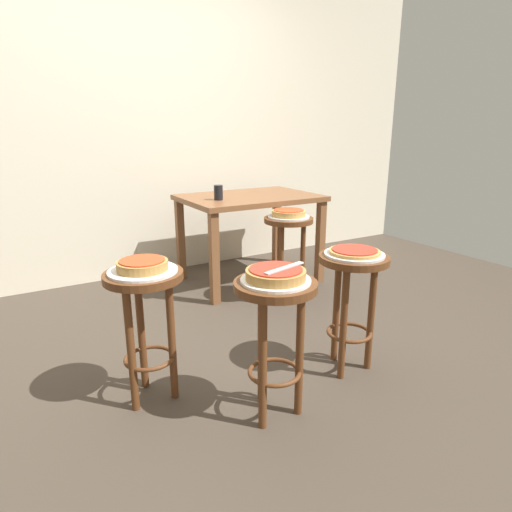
% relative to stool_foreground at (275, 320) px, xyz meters
% --- Properties ---
extents(ground_plane, '(6.00, 6.00, 0.00)m').
position_rel_stool_foreground_xyz_m(ground_plane, '(0.09, 0.67, -0.46)').
color(ground_plane, '#42382D').
extents(back_wall, '(6.00, 0.10, 3.00)m').
position_rel_stool_foreground_xyz_m(back_wall, '(0.09, 2.32, 1.04)').
color(back_wall, beige).
rests_on(back_wall, ground_plane).
extents(stool_foreground, '(0.35, 0.35, 0.63)m').
position_rel_stool_foreground_xyz_m(stool_foreground, '(0.00, 0.00, 0.00)').
color(stool_foreground, '#5B3319').
rests_on(stool_foreground, ground_plane).
extents(serving_plate_foreground, '(0.29, 0.29, 0.01)m').
position_rel_stool_foreground_xyz_m(serving_plate_foreground, '(0.00, 0.00, 0.18)').
color(serving_plate_foreground, white).
rests_on(serving_plate_foreground, stool_foreground).
extents(pizza_foreground, '(0.25, 0.25, 0.05)m').
position_rel_stool_foreground_xyz_m(pizza_foreground, '(0.00, 0.00, 0.21)').
color(pizza_foreground, '#B78442').
rests_on(pizza_foreground, serving_plate_foreground).
extents(stool_middle, '(0.35, 0.35, 0.63)m').
position_rel_stool_foreground_xyz_m(stool_middle, '(0.55, 0.12, 0.00)').
color(stool_middle, '#5B3319').
rests_on(stool_middle, ground_plane).
extents(serving_plate_middle, '(0.30, 0.30, 0.01)m').
position_rel_stool_foreground_xyz_m(serving_plate_middle, '(0.55, 0.12, 0.18)').
color(serving_plate_middle, silver).
rests_on(serving_plate_middle, stool_middle).
extents(pizza_middle, '(0.26, 0.26, 0.02)m').
position_rel_stool_foreground_xyz_m(pizza_middle, '(0.55, 0.12, 0.19)').
color(pizza_middle, tan).
rests_on(pizza_middle, serving_plate_middle).
extents(stool_leftside, '(0.35, 0.35, 0.63)m').
position_rel_stool_foreground_xyz_m(stool_leftside, '(-0.44, 0.40, 0.00)').
color(stool_leftside, '#5B3319').
rests_on(stool_leftside, ground_plane).
extents(serving_plate_leftside, '(0.31, 0.31, 0.01)m').
position_rel_stool_foreground_xyz_m(serving_plate_leftside, '(-0.44, 0.40, 0.18)').
color(serving_plate_leftside, silver).
rests_on(serving_plate_leftside, stool_leftside).
extents(pizza_leftside, '(0.22, 0.22, 0.05)m').
position_rel_stool_foreground_xyz_m(pizza_leftside, '(-0.44, 0.40, 0.21)').
color(pizza_leftside, '#B78442').
rests_on(pizza_leftside, serving_plate_leftside).
extents(stool_rear, '(0.35, 0.35, 0.63)m').
position_rel_stool_foreground_xyz_m(stool_rear, '(0.83, 1.09, 0.00)').
color(stool_rear, '#5B3319').
rests_on(stool_rear, ground_plane).
extents(serving_plate_rear, '(0.30, 0.30, 0.01)m').
position_rel_stool_foreground_xyz_m(serving_plate_rear, '(0.83, 1.09, 0.18)').
color(serving_plate_rear, silver).
rests_on(serving_plate_rear, stool_rear).
extents(pizza_rear, '(0.24, 0.24, 0.05)m').
position_rel_stool_foreground_xyz_m(pizza_rear, '(0.83, 1.09, 0.21)').
color(pizza_rear, tan).
rests_on(pizza_rear, serving_plate_rear).
extents(dining_table, '(1.07, 0.76, 0.72)m').
position_rel_stool_foreground_xyz_m(dining_table, '(0.82, 1.64, 0.16)').
color(dining_table, brown).
rests_on(dining_table, ground_plane).
extents(cup_near_edge, '(0.07, 0.07, 0.11)m').
position_rel_stool_foreground_xyz_m(cup_near_edge, '(0.50, 1.55, 0.32)').
color(cup_near_edge, black).
rests_on(cup_near_edge, dining_table).
extents(pizza_server_knife, '(0.22, 0.08, 0.01)m').
position_rel_stool_foreground_xyz_m(pizza_server_knife, '(0.03, -0.02, 0.23)').
color(pizza_server_knife, silver).
rests_on(pizza_server_knife, pizza_foreground).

